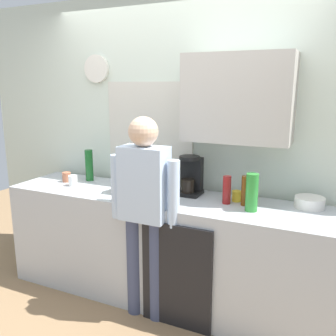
{
  "coord_description": "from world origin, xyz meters",
  "views": [
    {
      "loc": [
        1.27,
        -2.32,
        1.82
      ],
      "look_at": [
        0.08,
        0.25,
        1.18
      ],
      "focal_mm": 39.24,
      "sensor_mm": 36.0,
      "label": 1
    }
  ],
  "objects_px": {
    "bottle_olive_oil": "(165,175)",
    "bottle_clear_soda": "(252,192)",
    "cup_yellow_cup": "(237,196)",
    "bottle_dark_sauce": "(165,194)",
    "mixing_bowl": "(310,202)",
    "bottle_red_vinegar": "(227,190)",
    "cup_terracotta_mug": "(67,177)",
    "coffee_maker": "(190,177)",
    "bottle_green_wine": "(89,165)",
    "cup_white_mug": "(73,181)",
    "bottle_amber_beer": "(245,191)",
    "potted_plant": "(122,178)",
    "storage_canister": "(141,180)",
    "person_at_sink": "(144,203)"
  },
  "relations": [
    {
      "from": "coffee_maker",
      "to": "potted_plant",
      "type": "distance_m",
      "value": 0.58
    },
    {
      "from": "bottle_amber_beer",
      "to": "potted_plant",
      "type": "height_order",
      "value": "same"
    },
    {
      "from": "bottle_dark_sauce",
      "to": "cup_terracotta_mug",
      "type": "relative_size",
      "value": 1.96
    },
    {
      "from": "bottle_dark_sauce",
      "to": "mixing_bowl",
      "type": "bearing_deg",
      "value": 22.34
    },
    {
      "from": "coffee_maker",
      "to": "cup_yellow_cup",
      "type": "height_order",
      "value": "coffee_maker"
    },
    {
      "from": "bottle_olive_oil",
      "to": "storage_canister",
      "type": "bearing_deg",
      "value": -144.35
    },
    {
      "from": "bottle_red_vinegar",
      "to": "cup_terracotta_mug",
      "type": "distance_m",
      "value": 1.56
    },
    {
      "from": "bottle_clear_soda",
      "to": "bottle_amber_beer",
      "type": "relative_size",
      "value": 1.22
    },
    {
      "from": "bottle_green_wine",
      "to": "mixing_bowl",
      "type": "height_order",
      "value": "bottle_green_wine"
    },
    {
      "from": "bottle_amber_beer",
      "to": "bottle_red_vinegar",
      "type": "height_order",
      "value": "bottle_amber_beer"
    },
    {
      "from": "bottle_red_vinegar",
      "to": "cup_white_mug",
      "type": "bearing_deg",
      "value": -176.5
    },
    {
      "from": "coffee_maker",
      "to": "person_at_sink",
      "type": "bearing_deg",
      "value": -111.84
    },
    {
      "from": "bottle_green_wine",
      "to": "bottle_olive_oil",
      "type": "relative_size",
      "value": 1.2
    },
    {
      "from": "bottle_green_wine",
      "to": "mixing_bowl",
      "type": "relative_size",
      "value": 1.36
    },
    {
      "from": "coffee_maker",
      "to": "cup_terracotta_mug",
      "type": "xyz_separation_m",
      "value": [
        -1.21,
        -0.13,
        -0.1
      ]
    },
    {
      "from": "bottle_green_wine",
      "to": "bottle_amber_beer",
      "type": "relative_size",
      "value": 1.3
    },
    {
      "from": "bottle_green_wine",
      "to": "cup_white_mug",
      "type": "relative_size",
      "value": 3.16
    },
    {
      "from": "cup_yellow_cup",
      "to": "potted_plant",
      "type": "relative_size",
      "value": 0.37
    },
    {
      "from": "bottle_dark_sauce",
      "to": "bottle_green_wine",
      "type": "bearing_deg",
      "value": 158.92
    },
    {
      "from": "storage_canister",
      "to": "bottle_dark_sauce",
      "type": "bearing_deg",
      "value": -38.74
    },
    {
      "from": "cup_white_mug",
      "to": "potted_plant",
      "type": "bearing_deg",
      "value": -0.05
    },
    {
      "from": "coffee_maker",
      "to": "storage_canister",
      "type": "relative_size",
      "value": 1.94
    },
    {
      "from": "bottle_olive_oil",
      "to": "bottle_clear_soda",
      "type": "bearing_deg",
      "value": -18.0
    },
    {
      "from": "bottle_amber_beer",
      "to": "cup_white_mug",
      "type": "bearing_deg",
      "value": -176.14
    },
    {
      "from": "coffee_maker",
      "to": "bottle_amber_beer",
      "type": "height_order",
      "value": "coffee_maker"
    },
    {
      "from": "bottle_clear_soda",
      "to": "cup_white_mug",
      "type": "xyz_separation_m",
      "value": [
        -1.63,
        0.0,
        -0.09
      ]
    },
    {
      "from": "bottle_green_wine",
      "to": "bottle_amber_beer",
      "type": "xyz_separation_m",
      "value": [
        1.53,
        -0.11,
        -0.03
      ]
    },
    {
      "from": "bottle_red_vinegar",
      "to": "cup_terracotta_mug",
      "type": "height_order",
      "value": "bottle_red_vinegar"
    },
    {
      "from": "cup_terracotta_mug",
      "to": "cup_white_mug",
      "type": "distance_m",
      "value": 0.17
    },
    {
      "from": "coffee_maker",
      "to": "cup_terracotta_mug",
      "type": "bearing_deg",
      "value": -173.92
    },
    {
      "from": "bottle_red_vinegar",
      "to": "cup_yellow_cup",
      "type": "xyz_separation_m",
      "value": [
        0.06,
        0.09,
        -0.07
      ]
    },
    {
      "from": "bottle_dark_sauce",
      "to": "bottle_red_vinegar",
      "type": "distance_m",
      "value": 0.48
    },
    {
      "from": "bottle_green_wine",
      "to": "bottle_dark_sauce",
      "type": "distance_m",
      "value": 1.05
    },
    {
      "from": "bottle_red_vinegar",
      "to": "bottle_olive_oil",
      "type": "bearing_deg",
      "value": 163.75
    },
    {
      "from": "bottle_dark_sauce",
      "to": "storage_canister",
      "type": "distance_m",
      "value": 0.48
    },
    {
      "from": "bottle_olive_oil",
      "to": "cup_yellow_cup",
      "type": "bearing_deg",
      "value": -7.69
    },
    {
      "from": "bottle_olive_oil",
      "to": "bottle_amber_beer",
      "type": "distance_m",
      "value": 0.77
    },
    {
      "from": "bottle_green_wine",
      "to": "cup_terracotta_mug",
      "type": "xyz_separation_m",
      "value": [
        -0.17,
        -0.13,
        -0.1
      ]
    },
    {
      "from": "person_at_sink",
      "to": "cup_terracotta_mug",
      "type": "bearing_deg",
      "value": 164.74
    },
    {
      "from": "bottle_clear_soda",
      "to": "storage_canister",
      "type": "height_order",
      "value": "bottle_clear_soda"
    },
    {
      "from": "bottle_red_vinegar",
      "to": "mixing_bowl",
      "type": "height_order",
      "value": "bottle_red_vinegar"
    },
    {
      "from": "bottle_olive_oil",
      "to": "mixing_bowl",
      "type": "height_order",
      "value": "bottle_olive_oil"
    },
    {
      "from": "bottle_olive_oil",
      "to": "storage_canister",
      "type": "relative_size",
      "value": 1.47
    },
    {
      "from": "bottle_green_wine",
      "to": "bottle_amber_beer",
      "type": "height_order",
      "value": "bottle_green_wine"
    },
    {
      "from": "bottle_dark_sauce",
      "to": "storage_canister",
      "type": "relative_size",
      "value": 1.06
    },
    {
      "from": "bottle_dark_sauce",
      "to": "cup_yellow_cup",
      "type": "height_order",
      "value": "bottle_dark_sauce"
    },
    {
      "from": "cup_yellow_cup",
      "to": "bottle_olive_oil",
      "type": "bearing_deg",
      "value": 172.31
    },
    {
      "from": "bottle_green_wine",
      "to": "bottle_olive_oil",
      "type": "height_order",
      "value": "bottle_green_wine"
    },
    {
      "from": "coffee_maker",
      "to": "bottle_red_vinegar",
      "type": "height_order",
      "value": "coffee_maker"
    },
    {
      "from": "bottle_amber_beer",
      "to": "bottle_olive_oil",
      "type": "bearing_deg",
      "value": 167.93
    }
  ]
}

